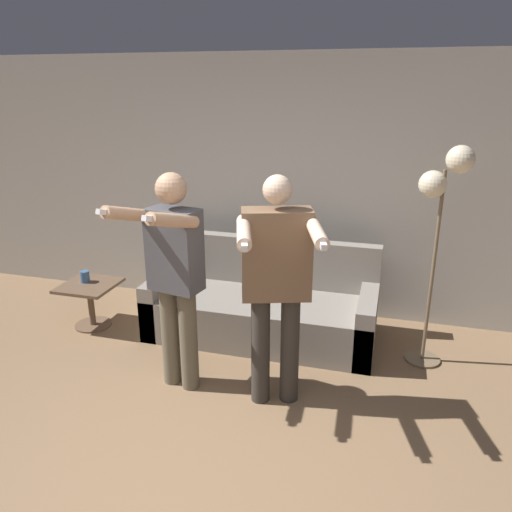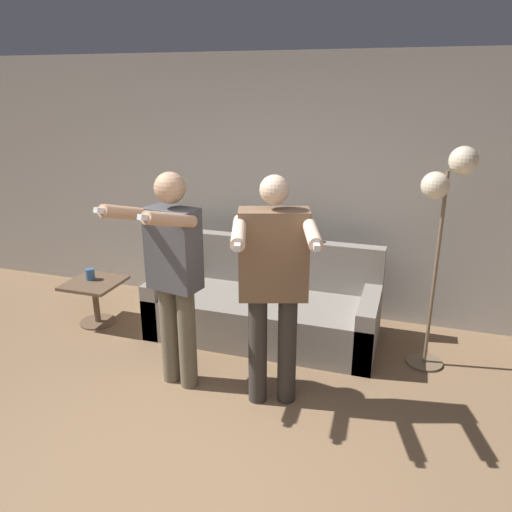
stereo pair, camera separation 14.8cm
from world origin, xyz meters
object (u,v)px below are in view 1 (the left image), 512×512
Objects in this scene: side_table at (90,295)px; floor_lamp at (443,195)px; cup at (85,276)px; person_right at (276,277)px; cat at (291,231)px; person_left at (174,269)px; couch at (263,308)px.

floor_lamp is at bearing 3.56° from side_table.
cup is (-3.24, -0.16, -0.97)m from floor_lamp.
person_right is 1.34m from cat.
person_left reaches higher than cup.
person_right is at bearing -19.51° from side_table.
cat is (0.19, 0.31, 0.69)m from couch.
person_left is 0.78m from person_right.
person_right is 3.47× the size of cat.
cat is (-0.18, 1.33, -0.05)m from person_right.
person_left is 15.16× the size of cup.
cup is at bearing -163.90° from cat.
couch is 4.14× the size of side_table.
couch is at bearing 8.02° from cup.
person_right is 2.29m from side_table.
floor_lamp is at bearing -17.35° from cat.
person_left is 0.99× the size of person_right.
couch is 1.71m from side_table.
floor_lamp is (1.49, -0.09, 1.20)m from couch.
person_left reaches higher than side_table.
floor_lamp is at bearing -3.50° from couch.
couch is at bearing 79.02° from person_left.
cup is (-0.06, 0.04, 0.18)m from side_table.
cup is (-1.94, -0.56, -0.46)m from cat.
person_left is 1.46m from cat.
cat is 0.98× the size of side_table.
person_left is 1.61m from side_table.
side_table is (-1.88, -0.60, -0.64)m from cat.
cat reaches higher than side_table.
cup is at bearing 146.36° from side_table.
cup is at bearing -177.25° from floor_lamp.
cat reaches higher than cup.
side_table is at bearing 142.58° from person_right.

